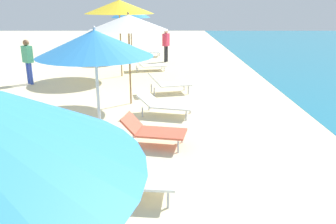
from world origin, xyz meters
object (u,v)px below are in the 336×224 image
Objects in this scene: lounger_sixth_shoreside at (149,65)px; person_walking_mid at (28,58)px; umbrella_sixth at (119,7)px; umbrella_fifth at (128,22)px; lounger_fourth_shoreside at (153,130)px; person_walking_near at (166,42)px; lounger_farthest_shoreside at (147,51)px; umbrella_fourth at (95,43)px; lounger_fifth_shoreside at (168,83)px; lounger_fifth_inland at (165,103)px; lounger_fourth_inland at (132,176)px; umbrella_farthest at (131,12)px.

person_walking_mid is at bearing -160.34° from lounger_sixth_shoreside.
umbrella_fifth is at bearing -79.31° from umbrella_sixth.
person_walking_near reaches higher than lounger_fourth_shoreside.
lounger_farthest_shoreside is 2.07m from person_walking_near.
lounger_fourth_shoreside is 7.07m from person_walking_mid.
person_walking_mid is (-3.61, 6.39, -1.23)m from umbrella_fourth.
lounger_farthest_shoreside is at bearing 85.10° from lounger_fifth_shoreside.
lounger_fifth_inland is at bearing 113.40° from person_walking_near.
lounger_fifth_shoreside is at bearing -89.50° from lounger_sixth_shoreside.
umbrella_fifth reaches higher than lounger_fourth_inland.
umbrella_sixth is at bearing -142.74° from lounger_sixth_shoreside.
umbrella_sixth is (-1.67, 4.78, 2.25)m from lounger_fifth_inland.
lounger_farthest_shoreside is (0.70, 4.99, -2.28)m from umbrella_sixth.
umbrella_farthest reaches higher than umbrella_fourth.
lounger_fifth_shoreside is at bearing 46.66° from umbrella_fifth.
umbrella_fourth reaches higher than lounger_fifth_shoreside.
lounger_fourth_inland is 0.96× the size of lounger_sixth_shoreside.
umbrella_fourth is 1.80× the size of lounger_fourth_shoreside.
umbrella_farthest is at bearing 92.71° from umbrella_fourth.
lounger_sixth_shoreside is (-0.20, 9.76, -0.07)m from lounger_fourth_inland.
umbrella_fourth reaches higher than person_walking_near.
person_walking_mid reaches higher than lounger_fourth_inland.
lounger_farthest_shoreside is at bearing 83.00° from lounger_sixth_shoreside.
umbrella_farthest is 2.23m from person_walking_near.
lounger_sixth_shoreside is at bearing -70.71° from umbrella_farthest.
lounger_sixth_shoreside is (0.29, 4.86, -1.98)m from umbrella_fifth.
umbrella_fourth is at bearing -87.29° from umbrella_farthest.
umbrella_fifth is at bearing 101.15° from lounger_fourth_inland.
lounger_fifth_inland reaches higher than lounger_sixth_shoreside.
lounger_farthest_shoreside reaches higher than lounger_sixth_shoreside.
person_walking_near is (0.03, 8.07, 0.60)m from lounger_fifth_inland.
umbrella_sixth reaches higher than umbrella_farthest.
umbrella_farthest is 1.73× the size of lounger_farthest_shoreside.
umbrella_sixth is 2.76m from lounger_sixth_shoreside.
lounger_fifth_inland is 5.54m from umbrella_sixth.
lounger_fifth_inland reaches higher than lounger_farthest_shoreside.
umbrella_fourth reaches higher than lounger_farthest_shoreside.
umbrella_fourth is at bearing 128.63° from lounger_fourth_inland.
umbrella_farthest is (-1.64, 8.67, 1.95)m from lounger_fifth_inland.
person_walking_near reaches higher than lounger_farthest_shoreside.
lounger_fifth_shoreside is 7.67m from lounger_farthest_shoreside.
lounger_fourth_shoreside is at bearing -78.03° from umbrella_sixth.
person_walking_mid is at bearing 119.44° from umbrella_fourth.
umbrella_sixth is (-1.43, 6.75, 2.24)m from lounger_fourth_shoreside.
lounger_fourth_inland is at bearing -78.91° from lounger_farthest_shoreside.
person_walking_near is (0.71, 2.16, 0.66)m from lounger_sixth_shoreside.
lounger_sixth_shoreside is at bearing 96.61° from lounger_fourth_inland.
lounger_fourth_shoreside is 4.16m from lounger_fifth_shoreside.
person_walking_near reaches higher than lounger_fifth_inland.
lounger_fourth_inland is at bearing -83.19° from lounger_fifth_inland.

